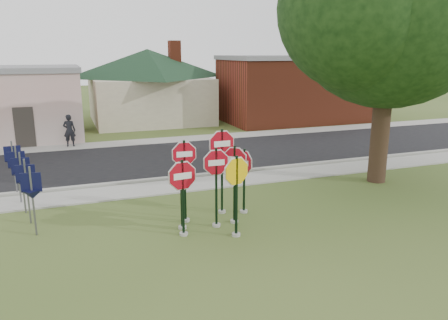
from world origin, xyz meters
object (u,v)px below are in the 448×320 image
object	(u,v)px
stop_sign_yellow	(236,185)
pedestrian	(69,130)
stop_sign_center	(216,177)
stop_sign_left	(183,188)
oak_tree	(392,2)

from	to	relation	value
stop_sign_yellow	pedestrian	bearing A→B (deg)	106.22
stop_sign_center	stop_sign_left	distance (m)	1.12
stop_sign_center	oak_tree	distance (m)	9.43
stop_sign_center	stop_sign_yellow	distance (m)	0.89
stop_sign_center	oak_tree	bearing A→B (deg)	16.08
stop_sign_yellow	oak_tree	xyz separation A→B (m)	(7.23, 3.01, 5.30)
stop_sign_center	stop_sign_yellow	size ratio (longest dim) A/B	1.02
oak_tree	pedestrian	bearing A→B (deg)	135.98
stop_sign_left	pedestrian	distance (m)	13.63
stop_sign_center	stop_sign_left	world-z (taller)	stop_sign_center
stop_sign_center	pedestrian	xyz separation A→B (m)	(-3.76, 13.07, -0.60)
stop_sign_center	pedestrian	size ratio (longest dim) A/B	1.43
pedestrian	stop_sign_yellow	bearing A→B (deg)	115.97
stop_sign_center	pedestrian	world-z (taller)	stop_sign_center
stop_sign_left	pedestrian	xyz separation A→B (m)	(-2.68, 13.35, -0.48)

